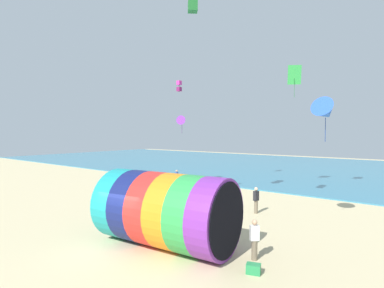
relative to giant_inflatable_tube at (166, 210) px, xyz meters
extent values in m
plane|color=#CCBA8C|center=(-1.38, -1.45, -1.70)|extent=(120.00, 120.00, 0.00)
cube|color=teal|center=(-1.38, 34.92, -1.65)|extent=(120.00, 40.00, 0.10)
cylinder|color=teal|center=(-2.62, -0.25, 0.00)|extent=(1.37, 3.48, 3.40)
cylinder|color=navy|center=(-1.58, -0.15, 0.00)|extent=(1.37, 3.48, 3.40)
cylinder|color=red|center=(-0.54, -0.05, 0.00)|extent=(1.37, 3.48, 3.40)
cylinder|color=orange|center=(0.49, 0.05, 0.00)|extent=(1.37, 3.48, 3.40)
cylinder|color=green|center=(1.53, 0.15, 0.00)|extent=(1.37, 3.48, 3.40)
cylinder|color=purple|center=(2.57, 0.25, 0.00)|extent=(1.37, 3.48, 3.40)
cylinder|color=black|center=(3.11, 0.30, 0.00)|extent=(0.36, 3.12, 3.13)
cylinder|color=#726651|center=(3.90, 1.12, -1.29)|extent=(0.24, 0.24, 0.82)
cube|color=white|center=(3.90, 1.12, -0.57)|extent=(0.41, 0.41, 0.61)
sphere|color=tan|center=(3.90, 1.12, -0.13)|extent=(0.22, 0.22, 0.22)
cone|color=purple|center=(-9.65, 12.82, 4.73)|extent=(1.27, 1.32, 1.02)
cylinder|color=#4C1E6B|center=(-9.65, 12.82, 3.98)|extent=(0.03, 0.03, 1.00)
cube|color=#1E642A|center=(-2.57, 5.37, 11.61)|extent=(0.85, 0.85, 0.65)
cone|color=blue|center=(5.12, 7.07, 4.66)|extent=(1.37, 1.73, 1.59)
cylinder|color=navy|center=(5.12, 7.07, 3.70)|extent=(0.03, 0.03, 1.29)
cube|color=#D1339E|center=(-5.20, 7.13, 7.26)|extent=(0.29, 0.29, 0.31)
cube|color=#7D1E5E|center=(-5.20, 7.13, 6.79)|extent=(0.29, 0.29, 0.31)
cylinder|color=black|center=(-5.20, 7.13, 7.03)|extent=(0.02, 0.02, 0.83)
cube|color=green|center=(0.35, 16.05, 8.57)|extent=(1.08, 0.80, 1.64)
cylinder|color=#1E642A|center=(0.35, 16.05, 7.44)|extent=(0.03, 0.03, 1.65)
cylinder|color=#726651|center=(0.80, 7.74, -1.28)|extent=(0.24, 0.24, 0.84)
cube|color=#232328|center=(0.80, 7.74, -0.55)|extent=(0.29, 0.40, 0.63)
sphere|color=beige|center=(0.80, 7.74, -0.10)|extent=(0.23, 0.23, 0.23)
cylinder|color=#383D56|center=(-9.90, 12.30, -1.31)|extent=(0.24, 0.24, 0.77)
cube|color=#2D4CA5|center=(-9.90, 12.30, -0.64)|extent=(0.33, 0.41, 0.58)
sphere|color=tan|center=(-9.90, 12.30, -0.23)|extent=(0.21, 0.21, 0.21)
cube|color=#268C4C|center=(4.41, -0.01, -1.52)|extent=(0.61, 0.50, 0.36)
camera|label=1|loc=(9.27, -10.05, 3.53)|focal=28.00mm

